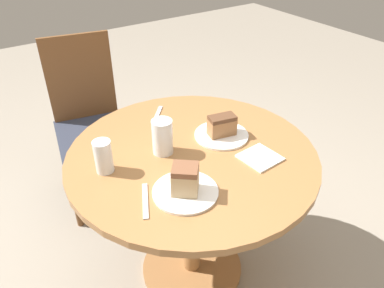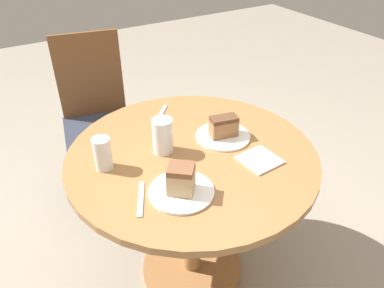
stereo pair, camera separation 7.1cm
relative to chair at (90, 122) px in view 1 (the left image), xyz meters
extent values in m
plane|color=gray|center=(0.13, -0.87, -0.49)|extent=(8.00, 8.00, 0.00)
cylinder|color=#9E6B3D|center=(0.13, -0.87, -0.48)|extent=(0.50, 0.50, 0.03)
cylinder|color=#9E6B3D|center=(0.13, -0.87, -0.13)|extent=(0.08, 0.08, 0.67)
cylinder|color=#9E6B3D|center=(0.13, -0.87, 0.22)|extent=(1.02, 1.02, 0.03)
cylinder|color=brown|center=(-0.23, -0.26, -0.28)|extent=(0.04, 0.04, 0.43)
cylinder|color=brown|center=(0.12, -0.33, -0.28)|extent=(0.04, 0.04, 0.43)
cylinder|color=brown|center=(-0.15, 0.17, -0.28)|extent=(0.04, 0.04, 0.43)
cylinder|color=brown|center=(0.20, 0.10, -0.28)|extent=(0.04, 0.04, 0.43)
cube|color=#2D3342|center=(-0.02, -0.08, -0.05)|extent=(0.49, 0.55, 0.03)
cube|color=brown|center=(0.03, 0.14, 0.22)|extent=(0.38, 0.09, 0.51)
cylinder|color=white|center=(-0.03, -1.06, 0.24)|extent=(0.23, 0.23, 0.01)
cylinder|color=white|center=(0.30, -0.84, 0.24)|extent=(0.23, 0.23, 0.01)
cube|color=tan|center=(-0.03, -1.06, 0.29)|extent=(0.12, 0.12, 0.08)
cube|color=brown|center=(-0.03, -1.06, 0.34)|extent=(0.12, 0.12, 0.02)
cube|color=#9E6B42|center=(0.30, -0.84, 0.28)|extent=(0.13, 0.09, 0.07)
cube|color=brown|center=(0.30, -0.84, 0.33)|extent=(0.12, 0.08, 0.02)
cylinder|color=beige|center=(0.04, -0.80, 0.29)|extent=(0.07, 0.07, 0.11)
cylinder|color=white|center=(0.04, -0.80, 0.31)|extent=(0.08, 0.08, 0.15)
cylinder|color=silver|center=(-0.21, -0.79, 0.28)|extent=(0.06, 0.06, 0.08)
cylinder|color=white|center=(-0.21, -0.79, 0.30)|extent=(0.07, 0.07, 0.13)
cube|color=white|center=(0.33, -1.06, 0.24)|extent=(0.15, 0.15, 0.01)
cube|color=silver|center=(-0.16, -1.02, 0.24)|extent=(0.09, 0.16, 0.00)
cube|color=silver|center=(0.17, -0.52, 0.24)|extent=(0.10, 0.11, 0.00)
camera|label=1|loc=(-0.56, -1.90, 1.11)|focal=35.00mm
camera|label=2|loc=(-0.50, -1.93, 1.11)|focal=35.00mm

